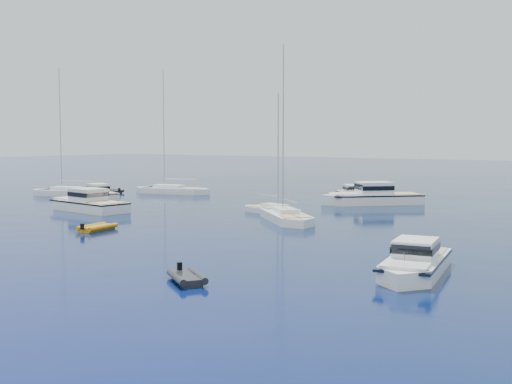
% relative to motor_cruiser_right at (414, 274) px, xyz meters
% --- Properties ---
extents(ground, '(400.00, 400.00, 0.00)m').
position_rel_motor_cruiser_right_xyz_m(ground, '(-21.09, -6.61, 0.00)').
color(ground, navy).
rests_on(ground, ground).
extents(motor_cruiser_right, '(4.31, 9.39, 2.37)m').
position_rel_motor_cruiser_right_xyz_m(motor_cruiser_right, '(0.00, 0.00, 0.00)').
color(motor_cruiser_right, silver).
rests_on(motor_cruiser_right, ground).
extents(motor_cruiser_centre, '(11.36, 4.70, 2.90)m').
position_rel_motor_cruiser_right_xyz_m(motor_cruiser_centre, '(-37.95, 10.25, 0.00)').
color(motor_cruiser_centre, white).
rests_on(motor_cruiser_centre, ground).
extents(motor_cruiser_far_l, '(9.06, 5.67, 2.28)m').
position_rel_motor_cruiser_right_xyz_m(motor_cruiser_far_l, '(-47.70, 20.18, 0.00)').
color(motor_cruiser_far_l, silver).
rests_on(motor_cruiser_far_l, ground).
extents(motor_cruiser_distant, '(11.16, 11.10, 3.16)m').
position_rel_motor_cruiser_right_xyz_m(motor_cruiser_distant, '(-17.03, 32.41, 0.00)').
color(motor_cruiser_distant, silver).
rests_on(motor_cruiser_distant, ground).
extents(motor_cruiser_horizon, '(7.49, 8.06, 2.22)m').
position_rel_motor_cruiser_right_xyz_m(motor_cruiser_horizon, '(-21.37, 36.78, 0.00)').
color(motor_cruiser_horizon, silver).
rests_on(motor_cruiser_horizon, ground).
extents(sailboat_mid_r, '(9.95, 9.46, 16.03)m').
position_rel_motor_cruiser_right_xyz_m(sailboat_mid_r, '(-17.20, 14.73, 0.00)').
color(sailboat_mid_r, white).
rests_on(sailboat_mid_r, ground).
extents(sailboat_mid_l, '(11.70, 6.37, 16.67)m').
position_rel_motor_cruiser_right_xyz_m(sailboat_mid_l, '(-53.08, 20.32, 0.00)').
color(sailboat_mid_l, white).
rests_on(sailboat_mid_l, ground).
extents(sailboat_centre, '(8.39, 4.06, 11.94)m').
position_rel_motor_cruiser_right_xyz_m(sailboat_centre, '(-21.38, 18.90, 0.00)').
color(sailboat_centre, white).
rests_on(sailboat_centre, ground).
extents(sailboat_far_l, '(11.93, 5.54, 16.98)m').
position_rel_motor_cruiser_right_xyz_m(sailboat_far_l, '(-44.58, 30.18, 0.00)').
color(sailboat_far_l, white).
rests_on(sailboat_far_l, ground).
extents(tender_yellow, '(2.34, 3.61, 0.95)m').
position_rel_motor_cruiser_right_xyz_m(tender_yellow, '(-26.43, 1.44, 0.00)').
color(tender_yellow, '#C4800B').
rests_on(tender_yellow, ground).
extents(tender_grey_near, '(3.43, 3.09, 0.95)m').
position_rel_motor_cruiser_right_xyz_m(tender_grey_near, '(-8.73, -8.29, 0.00)').
color(tender_grey_near, black).
rests_on(tender_grey_near, ground).
extents(tender_grey_far, '(4.48, 2.61, 0.95)m').
position_rel_motor_cruiser_right_xyz_m(tender_grey_far, '(-52.47, 26.32, 0.00)').
color(tender_grey_far, black).
rests_on(tender_grey_far, ground).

